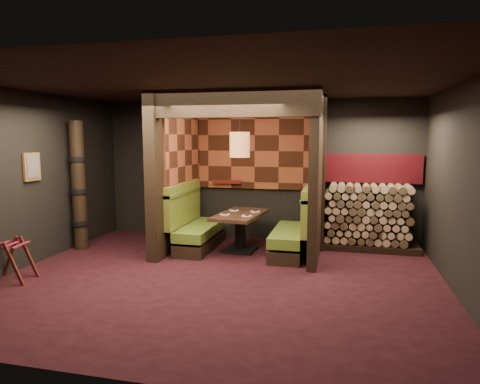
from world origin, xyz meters
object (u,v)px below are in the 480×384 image
luggage_rack (12,258)px  firewood_stack (371,217)px  dining_table (240,226)px  booth_bench_left (195,227)px  booth_bench_right (295,232)px  pendant_lamp (240,145)px  totem_column (79,187)px

luggage_rack → firewood_stack: (5.25, 3.10, 0.28)m
firewood_stack → dining_table: bearing=-163.1°
booth_bench_left → firewood_stack: (3.25, 0.70, 0.21)m
booth_bench_left → luggage_rack: size_ratio=2.38×
booth_bench_right → luggage_rack: (-3.89, -2.40, -0.07)m
booth_bench_right → pendant_lamp: (-1.01, -0.06, 1.57)m
totem_column → firewood_stack: size_ratio=1.39×
pendant_lamp → totem_column: size_ratio=0.46×
booth_bench_left → booth_bench_right: bearing=0.0°
pendant_lamp → booth_bench_left: bearing=175.8°
pendant_lamp → totem_column: 3.12m
booth_bench_left → pendant_lamp: size_ratio=1.44×
booth_bench_left → pendant_lamp: pendant_lamp is taller
booth_bench_left → booth_bench_right: 1.89m
booth_bench_left → luggage_rack: (-2.00, -2.40, -0.07)m
dining_table → totem_column: (-2.98, -0.54, 0.71)m
booth_bench_right → booth_bench_left: bearing=180.0°
dining_table → luggage_rack: dining_table is taller
dining_table → pendant_lamp: 1.49m
firewood_stack → totem_column: bearing=-166.8°
totem_column → booth_bench_right: bearing=7.9°
luggage_rack → totem_column: size_ratio=0.28×
booth_bench_left → firewood_stack: bearing=12.2°
totem_column → booth_bench_left: bearing=14.8°
pendant_lamp → luggage_rack: size_ratio=1.65×
pendant_lamp → firewood_stack: (2.36, 0.76, -1.36)m
booth_bench_left → booth_bench_right: (1.89, 0.00, 0.00)m
booth_bench_left → pendant_lamp: 1.80m
firewood_stack → luggage_rack: bearing=-149.5°
booth_bench_right → firewood_stack: bearing=27.3°
luggage_rack → firewood_stack: bearing=30.5°
booth_bench_right → pendant_lamp: bearing=-176.3°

